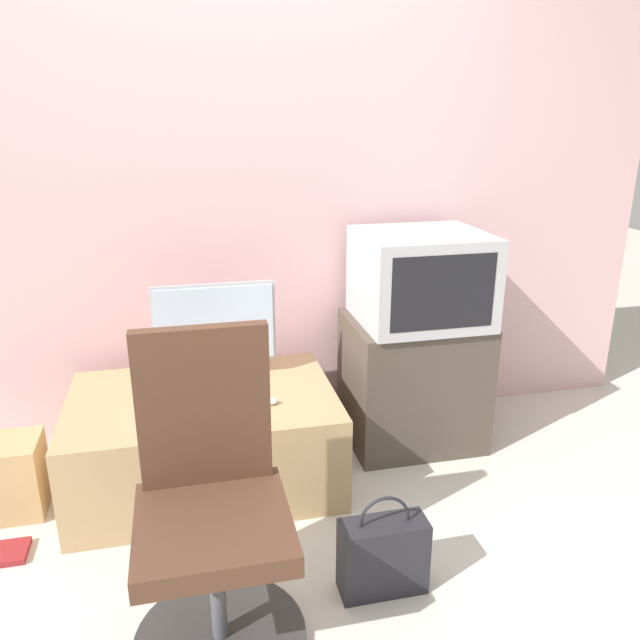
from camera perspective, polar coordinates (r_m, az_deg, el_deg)
ground_plane at (r=2.40m, az=-2.57°, el=-23.97°), size 12.00×12.00×0.00m
wall_back at (r=3.09m, az=-7.52°, el=12.54°), size 4.40×0.05×2.60m
desk at (r=2.91m, az=-10.47°, el=-10.64°), size 1.16×0.77×0.43m
side_stand at (r=3.20m, az=8.43°, el=-5.47°), size 0.65×0.53×0.65m
main_monitor at (r=2.88m, az=-9.53°, el=-1.13°), size 0.56×0.23×0.46m
keyboard at (r=2.68m, az=-9.41°, el=-7.80°), size 0.34×0.14×0.01m
mouse at (r=2.68m, az=-4.44°, el=-7.44°), size 0.06×0.04×0.03m
crt_tv at (r=3.01m, az=9.22°, el=3.85°), size 0.59×0.54×0.43m
office_chair at (r=2.06m, az=-9.80°, el=-17.58°), size 0.55×0.55×1.01m
cardboard_box_lower at (r=2.99m, az=-26.48°, el=-12.72°), size 0.27×0.25×0.33m
handbag at (r=2.35m, az=5.78°, el=-20.60°), size 0.31×0.13×0.38m
book at (r=2.83m, az=-27.03°, el=-18.49°), size 0.18×0.14×0.02m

